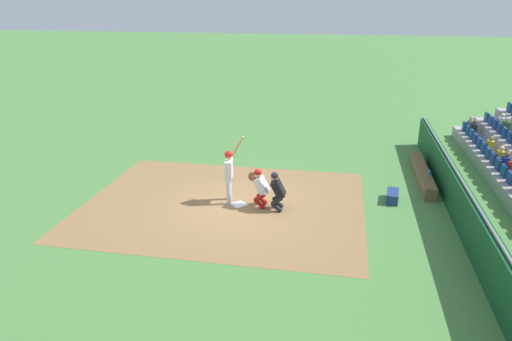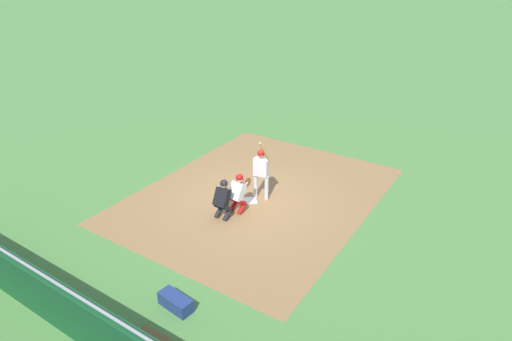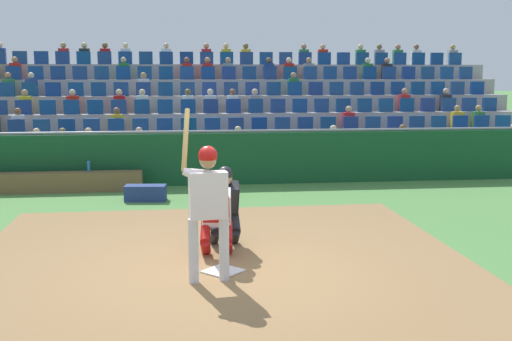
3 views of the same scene
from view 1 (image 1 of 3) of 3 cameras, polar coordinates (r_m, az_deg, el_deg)
ground_plane at (r=14.83m, az=-2.16°, el=-4.30°), size 160.00×160.00×0.00m
infield_dirt_patch at (r=14.94m, az=-4.03°, el=-4.12°), size 7.18×9.01×0.01m
home_plate_marker at (r=14.82m, az=-2.16°, el=-4.25°), size 0.62×0.62×0.02m
batter_at_plate at (r=14.68m, az=-3.37°, el=0.02°), size 0.60×0.60×2.19m
catcher_crouching at (r=14.46m, az=0.49°, el=-1.87°), size 0.49×0.72×1.27m
home_plate_umpire at (r=14.23m, az=2.64°, el=-2.36°), size 0.47×0.48×1.27m
dugout_wall at (r=14.65m, az=24.11°, el=-3.82°), size 16.09×0.24×1.31m
dugout_bench at (r=17.88m, az=19.99°, el=-0.38°), size 4.13×0.40×0.44m
water_bottle_on_bench at (r=16.98m, az=20.81°, el=-0.36°), size 0.07×0.07×0.24m
equipment_duffel_bag at (r=15.70m, az=16.65°, el=-3.08°), size 0.88×0.44×0.33m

